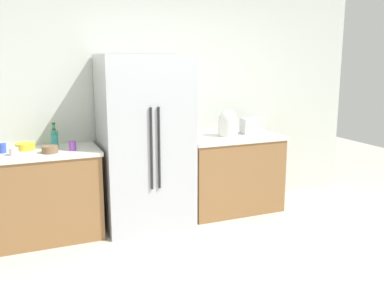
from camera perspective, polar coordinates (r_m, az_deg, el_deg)
name	(u,v)px	position (r m, az deg, el deg)	size (l,w,h in m)	color
kitchen_back_panel	(146,99)	(4.94, -6.19, 6.06)	(5.54, 0.10, 2.70)	silver
counter_left	(35,196)	(4.55, -20.40, -6.54)	(1.29, 0.64, 0.91)	olive
counter_right	(232,173)	(5.11, 5.37, -3.92)	(1.15, 0.64, 0.91)	olive
refrigerator	(145,142)	(4.57, -6.30, 0.23)	(0.93, 0.70, 1.85)	#B7BABF
toaster	(252,126)	(5.17, 8.02, 2.41)	(0.26, 0.14, 0.19)	silver
rice_cooker	(228,123)	(4.98, 4.84, 2.79)	(0.23, 0.23, 0.31)	silver
bottle_a	(54,138)	(4.58, -18.01, 0.80)	(0.08, 0.08, 0.25)	green
bottle_b	(54,141)	(4.47, -18.02, 0.41)	(0.06, 0.06, 0.21)	teal
cup_a	(14,151)	(4.33, -22.86, -0.93)	(0.09, 0.09, 0.07)	white
cup_b	(73,146)	(4.36, -15.76, -0.23)	(0.07, 0.07, 0.09)	purple
cup_c	(2,148)	(4.48, -24.18, -0.51)	(0.08, 0.08, 0.09)	blue
cup_d	(193,133)	(4.96, 0.12, 1.51)	(0.09, 0.09, 0.08)	black
bowl_b	(25,146)	(4.55, -21.53, -0.29)	(0.19, 0.19, 0.07)	yellow
bowl_c	(50,149)	(4.31, -18.56, -0.69)	(0.15, 0.15, 0.07)	brown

